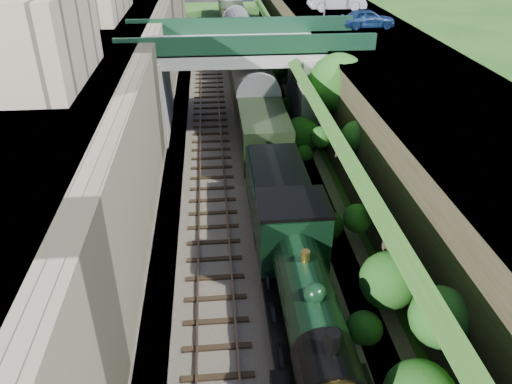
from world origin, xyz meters
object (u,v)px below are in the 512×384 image
object	(u,v)px
tree	(339,85)
car_silver	(337,0)
road_bridge	(251,74)
tender	(278,198)
locomotive	(304,294)
car_blue	(368,19)

from	to	relation	value
tree	car_silver	world-z (taller)	car_silver
road_bridge	car_silver	world-z (taller)	car_silver
road_bridge	tree	distance (m)	6.91
road_bridge	tender	bearing A→B (deg)	-88.84
tender	locomotive	bearing A→B (deg)	-90.00
tender	road_bridge	bearing A→B (deg)	91.16
road_bridge	tree	bearing A→B (deg)	-43.78
tender	car_silver	bearing A→B (deg)	71.05
tree	car_blue	xyz separation A→B (m)	(3.90, 8.18, 2.27)
tree	tender	world-z (taller)	tree
car_silver	tender	xyz separation A→B (m)	(-8.03, -23.38, -5.44)
tender	tree	bearing A→B (deg)	59.22
road_bridge	car_blue	xyz separation A→B (m)	(8.86, 3.42, 2.84)
car_blue	tender	world-z (taller)	car_blue
road_bridge	car_blue	distance (m)	9.92
tree	car_silver	xyz separation A→B (m)	(3.32, 15.47, 2.41)
road_bridge	locomotive	distance (m)	20.16
tree	car_silver	distance (m)	16.00
car_silver	locomotive	size ratio (longest dim) A/B	0.48
road_bridge	car_blue	size ratio (longest dim) A/B	4.08
road_bridge	car_silver	distance (m)	13.86
car_silver	tender	size ratio (longest dim) A/B	0.82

